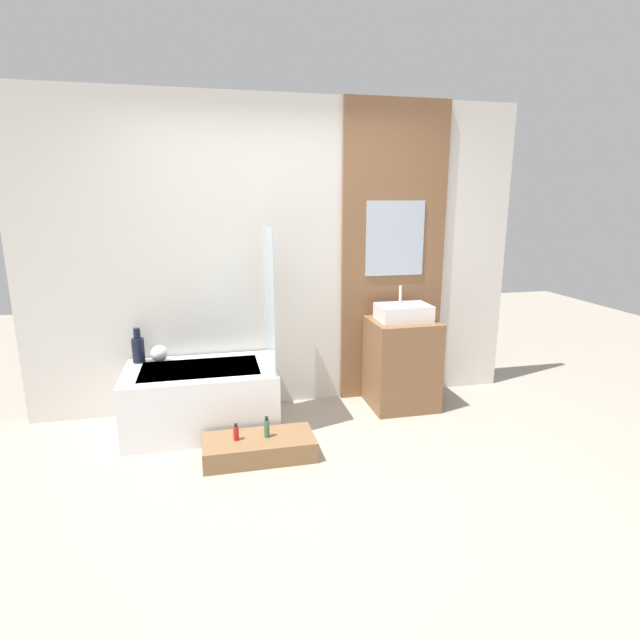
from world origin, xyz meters
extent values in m
plane|color=#A39989|center=(0.00, 0.00, 0.00)|extent=(12.00, 12.00, 0.00)
cube|color=silver|center=(0.00, 1.58, 1.30)|extent=(4.20, 0.06, 2.60)
cube|color=brown|center=(0.99, 1.53, 1.30)|extent=(0.94, 0.03, 2.60)
cube|color=#ADBCCC|center=(0.99, 1.51, 1.45)|extent=(0.53, 0.01, 0.64)
cube|color=white|center=(-0.71, 1.17, 0.25)|extent=(1.15, 0.71, 0.50)
cube|color=silver|center=(-0.71, 1.17, 0.50)|extent=(0.90, 0.50, 0.01)
cube|color=silver|center=(-0.16, 1.12, 1.04)|extent=(0.01, 0.57, 1.07)
cube|color=olive|center=(-0.32, 0.60, 0.07)|extent=(0.78, 0.36, 0.15)
cube|color=brown|center=(0.99, 1.25, 0.39)|extent=(0.55, 0.51, 0.78)
cube|color=white|center=(0.99, 1.25, 0.84)|extent=(0.44, 0.31, 0.14)
cylinder|color=silver|center=(0.99, 1.34, 0.99)|extent=(0.02, 0.02, 0.15)
cylinder|color=black|center=(-1.19, 1.43, 0.60)|extent=(0.10, 0.10, 0.20)
cylinder|color=black|center=(-1.19, 1.43, 0.74)|extent=(0.05, 0.05, 0.08)
sphere|color=white|center=(-1.03, 1.41, 0.57)|extent=(0.13, 0.13, 0.13)
cylinder|color=red|center=(-0.48, 0.60, 0.20)|extent=(0.04, 0.04, 0.10)
cylinder|color=black|center=(-0.48, 0.60, 0.26)|extent=(0.02, 0.02, 0.02)
cylinder|color=#38704C|center=(-0.27, 0.60, 0.21)|extent=(0.04, 0.04, 0.13)
cylinder|color=black|center=(-0.27, 0.60, 0.29)|extent=(0.02, 0.02, 0.03)
camera|label=1|loc=(-0.61, -2.63, 1.77)|focal=28.00mm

